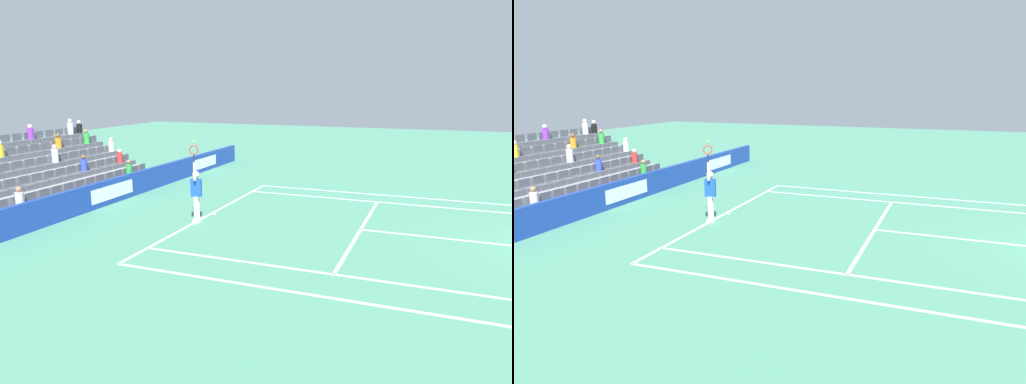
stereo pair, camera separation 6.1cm
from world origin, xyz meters
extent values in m
cube|color=white|center=(0.00, -11.89, 0.00)|extent=(10.97, 0.10, 0.01)
cube|color=white|center=(0.00, -6.40, 0.00)|extent=(8.23, 0.10, 0.01)
cube|color=white|center=(0.00, -3.20, 0.00)|extent=(0.10, 6.40, 0.01)
cube|color=white|center=(4.12, -5.95, 0.00)|extent=(0.10, 11.89, 0.01)
cube|color=white|center=(-4.12, -5.95, 0.00)|extent=(0.10, 11.89, 0.01)
cube|color=white|center=(5.49, -5.95, 0.00)|extent=(0.10, 11.89, 0.01)
cube|color=white|center=(-5.49, -5.95, 0.00)|extent=(0.10, 11.89, 0.01)
cube|color=white|center=(0.00, -11.79, 0.00)|extent=(0.10, 0.20, 0.01)
cube|color=#193899|center=(0.00, -16.37, 0.49)|extent=(24.10, 0.20, 0.99)
cube|color=white|center=(-8.03, -16.26, 0.49)|extent=(2.57, 0.01, 0.55)
cube|color=white|center=(0.00, -16.26, 0.49)|extent=(2.57, 0.01, 0.55)
cylinder|color=white|center=(0.97, -11.93, 0.45)|extent=(0.16, 0.16, 0.90)
cylinder|color=white|center=(1.20, -11.86, 0.45)|extent=(0.16, 0.16, 0.90)
cube|color=white|center=(0.97, -11.93, 0.04)|extent=(0.19, 0.28, 0.08)
cube|color=white|center=(1.20, -11.86, 0.04)|extent=(0.19, 0.28, 0.08)
cube|color=#1947B2|center=(1.09, -11.89, 1.20)|extent=(0.32, 0.41, 0.60)
sphere|color=beige|center=(1.09, -11.89, 1.66)|extent=(0.24, 0.24, 0.24)
cylinder|color=beige|center=(1.30, -11.83, 1.81)|extent=(0.09, 0.09, 0.62)
cylinder|color=beige|center=(0.86, -11.91, 1.22)|extent=(0.09, 0.09, 0.56)
cylinder|color=black|center=(1.30, -11.83, 2.26)|extent=(0.04, 0.04, 0.28)
torus|color=red|center=(1.30, -11.83, 2.54)|extent=(0.12, 0.30, 0.31)
sphere|color=#D1E533|center=(1.30, -11.83, 2.82)|extent=(0.07, 0.07, 0.07)
cube|color=gray|center=(0.00, -17.45, 0.21)|extent=(8.68, 0.95, 0.42)
cube|color=#545960|center=(-4.03, -17.45, 0.52)|extent=(0.48, 0.44, 0.20)
cube|color=#545960|center=(-4.03, -17.65, 0.77)|extent=(0.48, 0.04, 0.30)
cube|color=#545960|center=(-3.41, -17.45, 0.52)|extent=(0.48, 0.44, 0.20)
cube|color=#545960|center=(-3.41, -17.65, 0.77)|extent=(0.48, 0.04, 0.30)
cube|color=#545960|center=(-2.79, -17.45, 0.52)|extent=(0.48, 0.44, 0.20)
cube|color=#545960|center=(-2.79, -17.65, 0.77)|extent=(0.48, 0.04, 0.30)
cube|color=#545960|center=(-2.17, -17.45, 0.52)|extent=(0.48, 0.44, 0.20)
cube|color=#545960|center=(-2.17, -17.65, 0.77)|extent=(0.48, 0.04, 0.30)
cube|color=#545960|center=(-1.55, -17.45, 0.52)|extent=(0.48, 0.44, 0.20)
cube|color=#545960|center=(-1.55, -17.65, 0.77)|extent=(0.48, 0.04, 0.30)
cube|color=#545960|center=(-0.93, -17.45, 0.52)|extent=(0.48, 0.44, 0.20)
cube|color=#545960|center=(-0.93, -17.65, 0.77)|extent=(0.48, 0.04, 0.30)
cube|color=#545960|center=(-0.31, -17.45, 0.52)|extent=(0.48, 0.44, 0.20)
cube|color=#545960|center=(-0.31, -17.65, 0.77)|extent=(0.48, 0.04, 0.30)
cube|color=#545960|center=(0.31, -17.45, 0.52)|extent=(0.48, 0.44, 0.20)
cube|color=#545960|center=(0.31, -17.65, 0.77)|extent=(0.48, 0.04, 0.30)
cube|color=#545960|center=(0.93, -17.45, 0.52)|extent=(0.48, 0.44, 0.20)
cube|color=#545960|center=(0.93, -17.65, 0.77)|extent=(0.48, 0.04, 0.30)
cube|color=#545960|center=(1.55, -17.45, 0.52)|extent=(0.48, 0.44, 0.20)
cube|color=#545960|center=(1.55, -17.65, 0.77)|extent=(0.48, 0.04, 0.30)
cube|color=#545960|center=(2.17, -17.45, 0.52)|extent=(0.48, 0.44, 0.20)
cube|color=#545960|center=(2.17, -17.65, 0.77)|extent=(0.48, 0.04, 0.30)
cube|color=#545960|center=(2.79, -17.45, 0.52)|extent=(0.48, 0.44, 0.20)
cube|color=#545960|center=(2.79, -17.65, 0.77)|extent=(0.48, 0.04, 0.30)
cube|color=#545960|center=(3.41, -17.45, 0.52)|extent=(0.48, 0.44, 0.20)
cube|color=#545960|center=(3.41, -17.65, 0.77)|extent=(0.48, 0.04, 0.30)
cube|color=#545960|center=(4.03, -17.45, 0.52)|extent=(0.48, 0.44, 0.20)
cube|color=#545960|center=(4.03, -17.65, 0.77)|extent=(0.48, 0.04, 0.30)
cube|color=gray|center=(0.00, -18.40, 0.42)|extent=(8.68, 0.95, 0.84)
cube|color=#545960|center=(-4.03, -18.40, 0.94)|extent=(0.48, 0.44, 0.20)
cube|color=#545960|center=(-4.03, -18.60, 1.19)|extent=(0.48, 0.04, 0.30)
cube|color=#545960|center=(-3.41, -18.40, 0.94)|extent=(0.48, 0.44, 0.20)
cube|color=#545960|center=(-3.41, -18.60, 1.19)|extent=(0.48, 0.04, 0.30)
cube|color=#545960|center=(-2.79, -18.40, 0.94)|extent=(0.48, 0.44, 0.20)
cube|color=#545960|center=(-2.79, -18.60, 1.19)|extent=(0.48, 0.04, 0.30)
cube|color=#545960|center=(-2.17, -18.40, 0.94)|extent=(0.48, 0.44, 0.20)
cube|color=#545960|center=(-2.17, -18.60, 1.19)|extent=(0.48, 0.04, 0.30)
cube|color=#545960|center=(-1.55, -18.40, 0.94)|extent=(0.48, 0.44, 0.20)
cube|color=#545960|center=(-1.55, -18.60, 1.19)|extent=(0.48, 0.04, 0.30)
cube|color=#545960|center=(-0.93, -18.40, 0.94)|extent=(0.48, 0.44, 0.20)
cube|color=#545960|center=(-0.93, -18.60, 1.19)|extent=(0.48, 0.04, 0.30)
cube|color=#545960|center=(-0.31, -18.40, 0.94)|extent=(0.48, 0.44, 0.20)
cube|color=#545960|center=(-0.31, -18.60, 1.19)|extent=(0.48, 0.04, 0.30)
cube|color=#545960|center=(0.31, -18.40, 0.94)|extent=(0.48, 0.44, 0.20)
cube|color=#545960|center=(0.31, -18.60, 1.19)|extent=(0.48, 0.04, 0.30)
cube|color=#545960|center=(0.93, -18.40, 0.94)|extent=(0.48, 0.44, 0.20)
cube|color=#545960|center=(0.93, -18.60, 1.19)|extent=(0.48, 0.04, 0.30)
cube|color=#545960|center=(1.55, -18.40, 0.94)|extent=(0.48, 0.44, 0.20)
cube|color=#545960|center=(1.55, -18.60, 1.19)|extent=(0.48, 0.04, 0.30)
cube|color=#545960|center=(2.17, -18.40, 0.94)|extent=(0.48, 0.44, 0.20)
cube|color=#545960|center=(2.17, -18.60, 1.19)|extent=(0.48, 0.04, 0.30)
cube|color=#545960|center=(2.79, -18.40, 0.94)|extent=(0.48, 0.44, 0.20)
cube|color=#545960|center=(2.79, -18.60, 1.19)|extent=(0.48, 0.04, 0.30)
cube|color=#545960|center=(3.41, -18.40, 0.94)|extent=(0.48, 0.44, 0.20)
cube|color=gray|center=(0.00, -19.35, 0.63)|extent=(8.68, 0.95, 1.26)
cube|color=#545960|center=(-4.03, -19.35, 1.36)|extent=(0.48, 0.44, 0.20)
cube|color=#545960|center=(-4.03, -19.55, 1.61)|extent=(0.48, 0.04, 0.30)
cube|color=#545960|center=(-3.41, -19.35, 1.36)|extent=(0.48, 0.44, 0.20)
cube|color=#545960|center=(-3.41, -19.55, 1.61)|extent=(0.48, 0.04, 0.30)
cube|color=#545960|center=(-2.79, -19.35, 1.36)|extent=(0.48, 0.44, 0.20)
cube|color=#545960|center=(-2.79, -19.55, 1.61)|extent=(0.48, 0.04, 0.30)
cube|color=#545960|center=(-2.17, -19.35, 1.36)|extent=(0.48, 0.44, 0.20)
cube|color=#545960|center=(-2.17, -19.55, 1.61)|extent=(0.48, 0.04, 0.30)
cube|color=#545960|center=(-1.55, -19.35, 1.36)|extent=(0.48, 0.44, 0.20)
cube|color=#545960|center=(-1.55, -19.55, 1.61)|extent=(0.48, 0.04, 0.30)
cube|color=#545960|center=(-0.93, -19.35, 1.36)|extent=(0.48, 0.44, 0.20)
cube|color=#545960|center=(-0.93, -19.55, 1.61)|extent=(0.48, 0.04, 0.30)
cube|color=#545960|center=(-0.31, -19.35, 1.36)|extent=(0.48, 0.44, 0.20)
cube|color=#545960|center=(-0.31, -19.55, 1.61)|extent=(0.48, 0.04, 0.30)
cube|color=#545960|center=(0.31, -19.35, 1.36)|extent=(0.48, 0.44, 0.20)
cube|color=#545960|center=(0.31, -19.55, 1.61)|extent=(0.48, 0.04, 0.30)
cube|color=#545960|center=(0.93, -19.35, 1.36)|extent=(0.48, 0.44, 0.20)
cube|color=#545960|center=(0.93, -19.55, 1.61)|extent=(0.48, 0.04, 0.30)
cube|color=#545960|center=(1.55, -19.35, 1.36)|extent=(0.48, 0.44, 0.20)
cube|color=#545960|center=(1.55, -19.55, 1.61)|extent=(0.48, 0.04, 0.30)
cube|color=#545960|center=(2.17, -19.35, 1.36)|extent=(0.48, 0.44, 0.20)
cube|color=#545960|center=(2.17, -19.55, 1.61)|extent=(0.48, 0.04, 0.30)
cube|color=gray|center=(0.00, -20.30, 0.84)|extent=(8.68, 0.95, 1.68)
cube|color=#545960|center=(-4.03, -20.30, 1.78)|extent=(0.48, 0.44, 0.20)
cube|color=#545960|center=(-4.03, -20.50, 2.03)|extent=(0.48, 0.04, 0.30)
cube|color=#545960|center=(-3.41, -20.30, 1.78)|extent=(0.48, 0.44, 0.20)
cube|color=#545960|center=(-3.41, -20.50, 2.03)|extent=(0.48, 0.04, 0.30)
cube|color=#545960|center=(-2.79, -20.30, 1.78)|extent=(0.48, 0.44, 0.20)
cube|color=#545960|center=(-2.79, -20.50, 2.03)|extent=(0.48, 0.04, 0.30)
cube|color=#545960|center=(-2.17, -20.30, 1.78)|extent=(0.48, 0.44, 0.20)
cube|color=#545960|center=(-2.17, -20.50, 2.03)|extent=(0.48, 0.04, 0.30)
cube|color=#545960|center=(-1.55, -20.30, 1.78)|extent=(0.48, 0.44, 0.20)
cube|color=#545960|center=(-1.55, -20.50, 2.03)|extent=(0.48, 0.04, 0.30)
cube|color=#545960|center=(-0.93, -20.30, 1.78)|extent=(0.48, 0.44, 0.20)
cube|color=#545960|center=(-0.93, -20.50, 2.03)|extent=(0.48, 0.04, 0.30)
cube|color=#545960|center=(-0.31, -20.30, 1.78)|extent=(0.48, 0.44, 0.20)
cube|color=#545960|center=(-0.31, -20.50, 2.03)|extent=(0.48, 0.04, 0.30)
cube|color=#545960|center=(0.31, -20.30, 1.78)|extent=(0.48, 0.44, 0.20)
cube|color=#545960|center=(0.31, -20.50, 2.03)|extent=(0.48, 0.04, 0.30)
cube|color=#545960|center=(0.93, -20.30, 1.78)|extent=(0.48, 0.44, 0.20)
cube|color=#545960|center=(0.93, -20.50, 2.03)|extent=(0.48, 0.04, 0.30)
cube|color=#545960|center=(1.55, -20.30, 1.78)|extent=(0.48, 0.44, 0.20)
cube|color=gray|center=(0.00, -21.25, 1.05)|extent=(8.68, 0.95, 2.10)
cube|color=#545960|center=(-4.03, -21.25, 2.20)|extent=(0.48, 0.44, 0.20)
cube|color=#545960|center=(-4.03, -21.45, 2.45)|extent=(0.48, 0.04, 0.30)
cube|color=#545960|center=(-3.41, -21.25, 2.20)|extent=(0.48, 0.44, 0.20)
cube|color=#545960|center=(-3.41, -21.45, 2.45)|extent=(0.48, 0.04, 0.30)
cube|color=#545960|center=(-2.79, -21.25, 2.20)|extent=(0.48, 0.44, 0.20)
cube|color=#545960|center=(-2.79, -21.45, 2.45)|extent=(0.48, 0.04, 0.30)
cube|color=#545960|center=(-2.17, -21.25, 2.20)|extent=(0.48, 0.44, 0.20)
cube|color=#545960|center=(-2.17, -21.45, 2.45)|extent=(0.48, 0.04, 0.30)
cube|color=#545960|center=(-1.55, -21.25, 2.20)|extent=(0.48, 0.44, 0.20)
cube|color=#545960|center=(-1.55, -21.45, 2.45)|extent=(0.48, 0.04, 0.30)
cube|color=#545960|center=(-0.93, -21.25, 2.20)|extent=(0.48, 0.44, 0.20)
cube|color=#545960|center=(-0.93, -21.45, 2.45)|extent=(0.48, 0.04, 0.30)
cube|color=#545960|center=(-0.31, -21.25, 2.20)|extent=(0.48, 0.44, 0.20)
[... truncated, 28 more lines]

